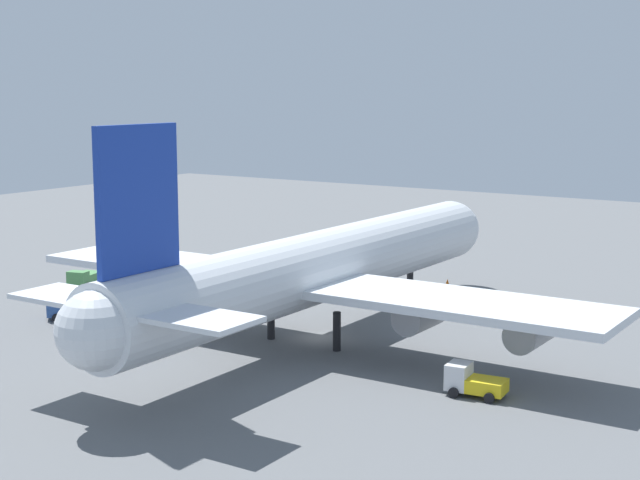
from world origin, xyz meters
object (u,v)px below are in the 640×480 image
at_px(cargo_airplane, 319,268).
at_px(pushback_tractor, 84,278).
at_px(catering_truck, 472,381).
at_px(baggage_tug, 67,308).
at_px(safety_cone_nose, 447,282).

bearing_deg(cargo_airplane, pushback_tractor, 83.32).
bearing_deg(catering_truck, cargo_airplane, 68.34).
height_order(cargo_airplane, baggage_tug, cargo_airplane).
relative_size(cargo_airplane, pushback_tractor, 12.88).
xyz_separation_m(cargo_airplane, pushback_tractor, (4.11, 35.05, -5.52)).
relative_size(baggage_tug, safety_cone_nose, 5.65).
distance_m(catering_truck, pushback_tractor, 54.73).
relative_size(cargo_airplane, safety_cone_nose, 72.57).
distance_m(cargo_airplane, baggage_tug, 26.60).
xyz_separation_m(catering_truck, baggage_tug, (-0.15, 43.42, 0.02)).
relative_size(cargo_airplane, baggage_tug, 12.85).
relative_size(catering_truck, pushback_tractor, 0.97).
bearing_deg(baggage_tug, pushback_tractor, 41.08).
xyz_separation_m(cargo_airplane, safety_cone_nose, (27.45, 0.28, -6.14)).
distance_m(baggage_tug, pushback_tractor, 15.38).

